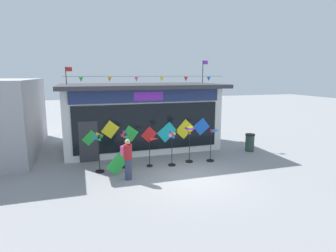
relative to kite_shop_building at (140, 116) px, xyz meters
The scene contains 11 objects.
ground_plane 5.92m from the kite_shop_building, 80.20° to the right, with size 80.00×80.00×0.00m, color gray.
kite_shop_building is the anchor object (origin of this frame).
wind_spinner_far_left 4.62m from the kite_shop_building, 125.17° to the right, with size 0.41×0.39×1.80m.
wind_spinner_left 3.82m from the kite_shop_building, 112.75° to the right, with size 0.40×0.39×1.74m.
wind_spinner_center_left 3.73m from the kite_shop_building, 93.43° to the right, with size 0.58×0.28×1.38m.
wind_spinner_center_right 3.98m from the kite_shop_building, 80.27° to the right, with size 0.39×0.34×1.68m.
wind_spinner_right 3.94m from the kite_shop_building, 65.36° to the right, with size 0.36×0.36×1.85m.
wind_spinner_far_right 4.77m from the kite_shop_building, 53.01° to the right, with size 0.68×0.37×1.61m.
person_near_camera 5.27m from the kite_shop_building, 107.89° to the right, with size 0.45×0.47×1.68m.
trash_bin 6.36m from the kite_shop_building, 26.13° to the right, with size 0.52×0.52×0.97m.
display_kite_on_ground 4.82m from the kite_shop_building, 113.66° to the right, with size 0.55×0.03×0.99m, color green.
Camera 1 is at (-4.27, -10.12, 4.19)m, focal length 29.80 mm.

